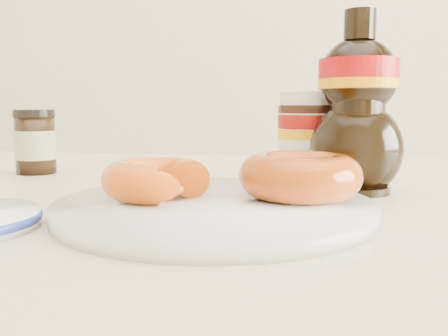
# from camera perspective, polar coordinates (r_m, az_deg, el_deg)

# --- Properties ---
(dining_table) EXTENTS (1.40, 0.90, 0.75)m
(dining_table) POSITION_cam_1_polar(r_m,az_deg,el_deg) (0.52, 0.51, -12.74)
(dining_table) COLOR beige
(dining_table) RESTS_ON ground
(plate) EXTENTS (0.27, 0.27, 0.01)m
(plate) POSITION_cam_1_polar(r_m,az_deg,el_deg) (0.43, -1.08, -4.53)
(plate) COLOR white
(plate) RESTS_ON dining_table
(donut_bitten) EXTENTS (0.11, 0.11, 0.03)m
(donut_bitten) POSITION_cam_1_polar(r_m,az_deg,el_deg) (0.44, -7.74, -1.28)
(donut_bitten) COLOR #C85A0B
(donut_bitten) RESTS_ON plate
(donut_whole) EXTENTS (0.13, 0.13, 0.04)m
(donut_whole) POSITION_cam_1_polar(r_m,az_deg,el_deg) (0.44, 8.69, -0.87)
(donut_whole) COLOR #8E3209
(donut_whole) RESTS_ON plate
(nutella_jar) EXTENTS (0.08, 0.08, 0.11)m
(nutella_jar) POSITION_cam_1_polar(r_m,az_deg,el_deg) (0.60, 9.82, 3.78)
(nutella_jar) COLOR white
(nutella_jar) RESTS_ON dining_table
(syrup_bottle) EXTENTS (0.12, 0.11, 0.19)m
(syrup_bottle) POSITION_cam_1_polar(r_m,az_deg,el_deg) (0.55, 15.00, 7.19)
(syrup_bottle) COLOR black
(syrup_bottle) RESTS_ON dining_table
(dark_jar) EXTENTS (0.06, 0.06, 0.09)m
(dark_jar) POSITION_cam_1_polar(r_m,az_deg,el_deg) (0.74, -20.76, 2.76)
(dark_jar) COLOR black
(dark_jar) RESTS_ON dining_table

